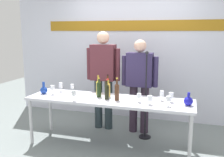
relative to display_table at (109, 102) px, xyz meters
The scene contains 23 objects.
ground_plane 0.70m from the display_table, ahead, with size 10.00×10.00×0.00m, color gray.
back_wall 1.68m from the display_table, 90.00° to the left, with size 5.09×0.11×3.00m.
display_table is the anchor object (origin of this frame).
decanter_blue_left 1.11m from the display_table, behind, with size 0.12×0.12×0.20m.
decanter_blue_right 1.16m from the display_table, ahead, with size 0.13×0.13×0.19m.
presenter_left 0.82m from the display_table, 115.71° to the left, with size 0.62×0.22×1.76m.
presenter_right 0.79m from the display_table, 64.29° to the left, with size 0.63×0.22×1.63m.
wine_bottle_0 0.21m from the display_table, 116.74° to the left, with size 0.07×0.07×0.29m.
wine_bottle_1 0.36m from the display_table, 111.95° to the left, with size 0.07×0.07×0.32m.
wine_bottle_2 0.19m from the display_table, 114.42° to the right, with size 0.07×0.07×0.30m.
wine_bottle_3 0.36m from the display_table, 142.42° to the left, with size 0.07×0.07×0.31m.
wine_bottle_4 0.25m from the display_table, 22.10° to the right, with size 0.07×0.07×0.34m.
wine_bottle_5 0.26m from the display_table, 167.74° to the left, with size 0.07×0.07×0.30m.
wine_glass_left_0 0.95m from the display_table, 168.00° to the left, with size 0.07×0.07×0.15m.
wine_glass_left_1 0.75m from the display_table, 164.16° to the left, with size 0.06×0.06×0.14m.
wine_glass_left_2 0.97m from the display_table, behind, with size 0.07×0.07×0.15m.
wine_glass_left_3 0.55m from the display_table, 149.22° to the right, with size 0.06×0.06×0.15m.
wine_glass_right_0 0.67m from the display_table, 12.28° to the right, with size 0.07×0.07×0.13m.
wine_glass_right_1 0.50m from the display_table, ahead, with size 0.06×0.06×0.13m.
wine_glass_right_2 0.92m from the display_table, ahead, with size 0.07×0.07×0.14m.
wine_glass_right_3 0.92m from the display_table, ahead, with size 0.07×0.07×0.14m.
wine_glass_right_4 0.80m from the display_table, ahead, with size 0.06×0.06×0.15m.
microphone_stand 0.71m from the display_table, 44.55° to the left, with size 0.20×0.20×1.46m.
Camera 1 is at (1.14, -3.53, 1.76)m, focal length 40.59 mm.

